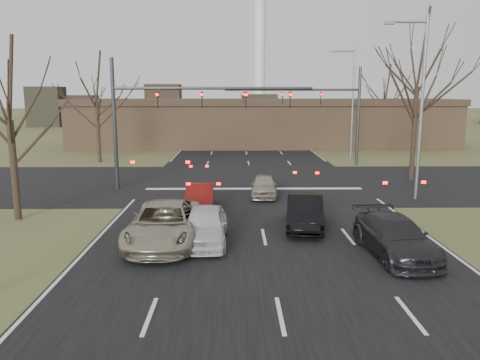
{
  "coord_description": "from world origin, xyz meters",
  "views": [
    {
      "loc": [
        -1.23,
        -15.64,
        5.87
      ],
      "look_at": [
        -0.97,
        5.31,
        2.0
      ],
      "focal_mm": 35.0,
      "sensor_mm": 36.0,
      "label": 1
    }
  ],
  "objects_px": {
    "streetlight_right_near": "(419,99)",
    "car_silver_ahead": "(264,186)",
    "mast_arm_far": "(325,104)",
    "car_white_sedan": "(205,225)",
    "car_black_hatch": "(305,212)",
    "car_red_ahead": "(200,197)",
    "car_silver_suv": "(164,224)",
    "mast_arm_near": "(168,107)",
    "car_charcoal_sedan": "(395,237)",
    "building": "(262,122)",
    "streetlight_right_far": "(351,97)"
  },
  "relations": [
    {
      "from": "car_black_hatch",
      "to": "car_silver_ahead",
      "type": "xyz_separation_m",
      "value": [
        -1.39,
        6.48,
        -0.1
      ]
    },
    {
      "from": "streetlight_right_near",
      "to": "car_silver_suv",
      "type": "relative_size",
      "value": 1.73
    },
    {
      "from": "streetlight_right_far",
      "to": "car_red_ahead",
      "type": "xyz_separation_m",
      "value": [
        -12.32,
        -19.23,
        -4.93
      ]
    },
    {
      "from": "building",
      "to": "streetlight_right_near",
      "type": "height_order",
      "value": "streetlight_right_near"
    },
    {
      "from": "streetlight_right_far",
      "to": "car_black_hatch",
      "type": "bearing_deg",
      "value": -108.21
    },
    {
      "from": "mast_arm_far",
      "to": "car_red_ahead",
      "type": "xyz_separation_m",
      "value": [
        -9.18,
        -15.23,
        -4.36
      ]
    },
    {
      "from": "building",
      "to": "streetlight_right_far",
      "type": "bearing_deg",
      "value": -56.35
    },
    {
      "from": "car_silver_suv",
      "to": "car_silver_ahead",
      "type": "bearing_deg",
      "value": 62.65
    },
    {
      "from": "mast_arm_near",
      "to": "car_charcoal_sedan",
      "type": "height_order",
      "value": "mast_arm_near"
    },
    {
      "from": "streetlight_right_near",
      "to": "car_white_sedan",
      "type": "bearing_deg",
      "value": -145.44
    },
    {
      "from": "building",
      "to": "mast_arm_far",
      "type": "height_order",
      "value": "mast_arm_far"
    },
    {
      "from": "car_red_ahead",
      "to": "car_silver_ahead",
      "type": "distance_m",
      "value": 4.68
    },
    {
      "from": "car_charcoal_sedan",
      "to": "streetlight_right_far",
      "type": "bearing_deg",
      "value": 75.66
    },
    {
      "from": "streetlight_right_near",
      "to": "car_silver_ahead",
      "type": "height_order",
      "value": "streetlight_right_near"
    },
    {
      "from": "car_white_sedan",
      "to": "car_red_ahead",
      "type": "distance_m",
      "value": 5.53
    },
    {
      "from": "building",
      "to": "car_silver_ahead",
      "type": "bearing_deg",
      "value": -93.17
    },
    {
      "from": "car_charcoal_sedan",
      "to": "streetlight_right_near",
      "type": "bearing_deg",
      "value": 61.54
    },
    {
      "from": "car_white_sedan",
      "to": "car_black_hatch",
      "type": "relative_size",
      "value": 0.98
    },
    {
      "from": "car_silver_suv",
      "to": "car_charcoal_sedan",
      "type": "bearing_deg",
      "value": -9.96
    },
    {
      "from": "mast_arm_far",
      "to": "car_black_hatch",
      "type": "distance_m",
      "value": 19.55
    },
    {
      "from": "streetlight_right_far",
      "to": "car_charcoal_sedan",
      "type": "height_order",
      "value": "streetlight_right_far"
    },
    {
      "from": "building",
      "to": "car_black_hatch",
      "type": "distance_m",
      "value": 33.65
    },
    {
      "from": "mast_arm_far",
      "to": "car_black_hatch",
      "type": "bearing_deg",
      "value": -103.0
    },
    {
      "from": "car_black_hatch",
      "to": "streetlight_right_near",
      "type": "bearing_deg",
      "value": 46.44
    },
    {
      "from": "car_red_ahead",
      "to": "streetlight_right_near",
      "type": "bearing_deg",
      "value": 8.5
    },
    {
      "from": "car_silver_suv",
      "to": "car_silver_ahead",
      "type": "distance_m",
      "value": 9.7
    },
    {
      "from": "car_silver_suv",
      "to": "mast_arm_far",
      "type": "bearing_deg",
      "value": 64.1
    },
    {
      "from": "building",
      "to": "car_silver_ahead",
      "type": "height_order",
      "value": "building"
    },
    {
      "from": "car_white_sedan",
      "to": "car_charcoal_sedan",
      "type": "bearing_deg",
      "value": -12.16
    },
    {
      "from": "mast_arm_near",
      "to": "car_red_ahead",
      "type": "distance_m",
      "value": 7.19
    },
    {
      "from": "mast_arm_far",
      "to": "car_red_ahead",
      "type": "bearing_deg",
      "value": -121.1
    },
    {
      "from": "mast_arm_far",
      "to": "car_silver_suv",
      "type": "relative_size",
      "value": 1.92
    },
    {
      "from": "car_red_ahead",
      "to": "mast_arm_near",
      "type": "bearing_deg",
      "value": 110.94
    },
    {
      "from": "building",
      "to": "car_black_hatch",
      "type": "height_order",
      "value": "building"
    },
    {
      "from": "mast_arm_near",
      "to": "car_red_ahead",
      "type": "relative_size",
      "value": 3.02
    },
    {
      "from": "mast_arm_near",
      "to": "streetlight_right_near",
      "type": "height_order",
      "value": "streetlight_right_near"
    },
    {
      "from": "mast_arm_near",
      "to": "car_charcoal_sedan",
      "type": "distance_m",
      "value": 16.35
    },
    {
      "from": "mast_arm_near",
      "to": "car_black_hatch",
      "type": "relative_size",
      "value": 2.74
    },
    {
      "from": "streetlight_right_near",
      "to": "car_red_ahead",
      "type": "height_order",
      "value": "streetlight_right_near"
    },
    {
      "from": "streetlight_right_near",
      "to": "car_black_hatch",
      "type": "relative_size",
      "value": 2.26
    },
    {
      "from": "streetlight_right_near",
      "to": "mast_arm_far",
      "type": "bearing_deg",
      "value": 101.47
    },
    {
      "from": "building",
      "to": "streetlight_right_far",
      "type": "distance_m",
      "value": 13.53
    },
    {
      "from": "streetlight_right_far",
      "to": "car_white_sedan",
      "type": "distance_m",
      "value": 27.79
    },
    {
      "from": "car_red_ahead",
      "to": "car_white_sedan",
      "type": "bearing_deg",
      "value": -85.9
    },
    {
      "from": "mast_arm_near",
      "to": "car_white_sedan",
      "type": "height_order",
      "value": "mast_arm_near"
    },
    {
      "from": "mast_arm_far",
      "to": "car_red_ahead",
      "type": "distance_m",
      "value": 18.31
    },
    {
      "from": "mast_arm_far",
      "to": "car_silver_ahead",
      "type": "xyz_separation_m",
      "value": [
        -5.68,
        -12.11,
        -4.39
      ]
    },
    {
      "from": "car_charcoal_sedan",
      "to": "car_red_ahead",
      "type": "distance_m",
      "value": 10.4
    },
    {
      "from": "car_white_sedan",
      "to": "car_silver_ahead",
      "type": "height_order",
      "value": "car_white_sedan"
    },
    {
      "from": "car_white_sedan",
      "to": "car_charcoal_sedan",
      "type": "xyz_separation_m",
      "value": [
        7.05,
        -1.55,
        -0.03
      ]
    }
  ]
}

